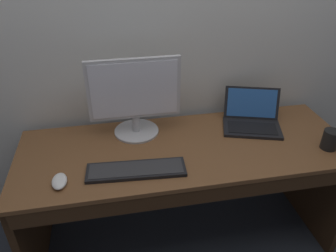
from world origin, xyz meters
TOP-DOWN VIEW (x-y plane):
  - ground_plane at (0.00, 0.00)m, footprint 14.00×14.00m
  - back_wall at (0.00, 0.39)m, footprint 4.30×0.04m
  - desk at (0.00, -0.02)m, footprint 1.80×0.65m
  - laptop_black at (0.43, 0.13)m, footprint 0.39×0.35m
  - external_monitor at (-0.25, 0.18)m, footprint 0.50×0.25m
  - wired_keyboard at (-0.29, -0.16)m, footprint 0.49×0.17m
  - computer_mouse at (-0.64, -0.19)m, footprint 0.07×0.12m
  - coffee_mug at (0.75, -0.16)m, footprint 0.13×0.08m

SIDE VIEW (x-z plane):
  - ground_plane at x=0.00m, z-range 0.00..0.00m
  - desk at x=0.00m, z-range 0.17..0.91m
  - wired_keyboard at x=-0.29m, z-range 0.74..0.76m
  - computer_mouse at x=-0.64m, z-range 0.74..0.78m
  - laptop_black at x=0.43m, z-range 0.69..0.89m
  - coffee_mug at x=0.75m, z-range 0.74..0.85m
  - external_monitor at x=-0.25m, z-range 0.75..1.20m
  - back_wall at x=0.00m, z-range 0.00..2.66m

